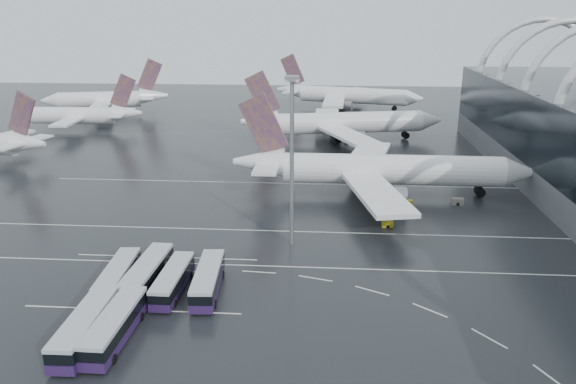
# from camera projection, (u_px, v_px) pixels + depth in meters

# --- Properties ---
(ground) EXTENTS (420.00, 420.00, 0.00)m
(ground) POSITION_uv_depth(u_px,v_px,m) (323.00, 262.00, 84.65)
(ground) COLOR black
(ground) RESTS_ON ground
(lane_marking_near) EXTENTS (120.00, 0.25, 0.01)m
(lane_marking_near) POSITION_uv_depth(u_px,v_px,m) (323.00, 268.00, 82.75)
(lane_marking_near) COLOR white
(lane_marking_near) RESTS_ON ground
(lane_marking_mid) EXTENTS (120.00, 0.25, 0.01)m
(lane_marking_mid) POSITION_uv_depth(u_px,v_px,m) (324.00, 232.00, 96.04)
(lane_marking_mid) COLOR white
(lane_marking_mid) RESTS_ON ground
(lane_marking_far) EXTENTS (120.00, 0.25, 0.01)m
(lane_marking_far) POSITION_uv_depth(u_px,v_px,m) (325.00, 184.00, 122.60)
(lane_marking_far) COLOR white
(lane_marking_far) RESTS_ON ground
(bus_bay_line_south) EXTENTS (28.00, 0.25, 0.01)m
(bus_bay_line_south) POSITION_uv_depth(u_px,v_px,m) (132.00, 310.00, 71.12)
(bus_bay_line_south) COLOR white
(bus_bay_line_south) RESTS_ON ground
(bus_bay_line_north) EXTENTS (28.00, 0.25, 0.01)m
(bus_bay_line_north) POSITION_uv_depth(u_px,v_px,m) (167.00, 257.00, 86.30)
(bus_bay_line_north) COLOR white
(bus_bay_line_north) RESTS_ON ground
(airliner_main) EXTENTS (60.98, 53.73, 20.73)m
(airliner_main) POSITION_uv_depth(u_px,v_px,m) (377.00, 170.00, 114.20)
(airliner_main) COLOR white
(airliner_main) RESTS_ON ground
(airliner_gate_b) EXTENTS (58.91, 52.14, 20.55)m
(airliner_gate_b) POSITION_uv_depth(u_px,v_px,m) (339.00, 123.00, 161.77)
(airliner_gate_b) COLOR white
(airliner_gate_b) RESTS_ON ground
(airliner_gate_c) EXTENTS (56.57, 51.39, 20.36)m
(airliner_gate_c) POSITION_uv_depth(u_px,v_px,m) (345.00, 96.00, 214.95)
(airliner_gate_c) COLOR white
(airliner_gate_c) RESTS_ON ground
(jet_remote_mid) EXTENTS (40.65, 32.72, 17.74)m
(jet_remote_mid) POSITION_uv_depth(u_px,v_px,m) (81.00, 115.00, 177.18)
(jet_remote_mid) COLOR white
(jet_remote_mid) RESTS_ON ground
(jet_remote_far) EXTENTS (45.19, 36.62, 19.75)m
(jet_remote_far) POSITION_uv_depth(u_px,v_px,m) (108.00, 99.00, 205.54)
(jet_remote_far) COLOR white
(jet_remote_far) RESTS_ON ground
(bus_row_near_a) EXTENTS (3.78, 13.29, 3.23)m
(bus_row_near_a) POSITION_uv_depth(u_px,v_px,m) (118.00, 277.00, 76.07)
(bus_row_near_a) COLOR #231542
(bus_row_near_a) RESTS_ON ground
(bus_row_near_b) EXTENTS (3.73, 14.14, 3.46)m
(bus_row_near_b) POSITION_uv_depth(u_px,v_px,m) (147.00, 273.00, 76.73)
(bus_row_near_b) COLOR #231542
(bus_row_near_b) RESTS_ON ground
(bus_row_near_c) EXTENTS (3.17, 12.66, 3.11)m
(bus_row_near_c) POSITION_uv_depth(u_px,v_px,m) (173.00, 280.00, 75.26)
(bus_row_near_c) COLOR #231542
(bus_row_near_c) RESTS_ON ground
(bus_row_near_d) EXTENTS (3.88, 13.48, 3.28)m
(bus_row_near_d) POSITION_uv_depth(u_px,v_px,m) (208.00, 279.00, 75.22)
(bus_row_near_d) COLOR #231542
(bus_row_near_d) RESTS_ON ground
(bus_row_far_a) EXTENTS (3.58, 14.05, 3.44)m
(bus_row_far_a) POSITION_uv_depth(u_px,v_px,m) (85.00, 327.00, 63.74)
(bus_row_far_a) COLOR #231542
(bus_row_far_a) RESTS_ON ground
(bus_row_far_b) EXTENTS (3.48, 13.76, 3.37)m
(bus_row_far_b) POSITION_uv_depth(u_px,v_px,m) (115.00, 326.00, 64.09)
(bus_row_far_b) COLOR #231542
(bus_row_far_b) RESTS_ON ground
(floodlight_mast) EXTENTS (2.07, 2.07, 27.00)m
(floodlight_mast) POSITION_uv_depth(u_px,v_px,m) (292.00, 142.00, 85.83)
(floodlight_mast) COLOR gray
(floodlight_mast) RESTS_ON ground
(gse_cart_belly_b) EXTENTS (2.30, 1.36, 1.25)m
(gse_cart_belly_b) POSITION_uv_depth(u_px,v_px,m) (457.00, 201.00, 109.65)
(gse_cart_belly_b) COLOR slate
(gse_cart_belly_b) RESTS_ON ground
(gse_cart_belly_c) EXTENTS (1.97, 1.17, 1.08)m
(gse_cart_belly_c) POSITION_uv_depth(u_px,v_px,m) (388.00, 224.00, 98.41)
(gse_cart_belly_c) COLOR #B0A117
(gse_cart_belly_c) RESTS_ON ground
(gse_cart_belly_e) EXTENTS (1.88, 1.11, 1.03)m
(gse_cart_belly_e) POSITION_uv_depth(u_px,v_px,m) (407.00, 203.00, 109.30)
(gse_cart_belly_e) COLOR #B0A117
(gse_cart_belly_e) RESTS_ON ground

